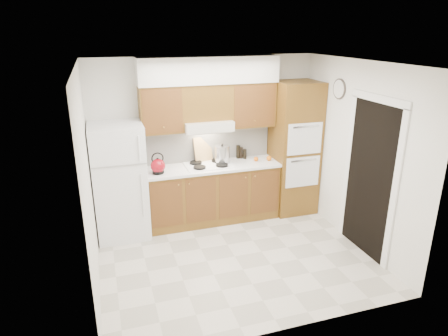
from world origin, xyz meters
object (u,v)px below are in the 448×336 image
object	(u,v)px
oven_cabinet	(294,148)
stock_pot	(222,154)
kettle	(158,166)
fridge	(120,181)

from	to	relation	value
oven_cabinet	stock_pot	distance (m)	1.23
oven_cabinet	kettle	bearing A→B (deg)	-177.65
kettle	stock_pot	size ratio (longest dim) A/B	0.89
fridge	stock_pot	bearing A→B (deg)	4.54
kettle	oven_cabinet	bearing A→B (deg)	-13.77
fridge	oven_cabinet	world-z (taller)	oven_cabinet
fridge	oven_cabinet	xyz separation A→B (m)	(2.85, 0.03, 0.24)
fridge	stock_pot	world-z (taller)	fridge
fridge	kettle	distance (m)	0.60
kettle	stock_pot	world-z (taller)	stock_pot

